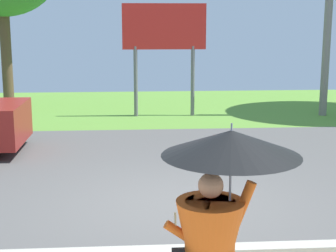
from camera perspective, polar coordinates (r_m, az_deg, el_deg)
The scene contains 4 objects.
ground_plane at distance 11.62m, azimuth -0.72°, elevation -3.67°, with size 40.00×22.00×0.20m.
monk_pedestrian at distance 4.65m, azimuth 5.24°, elevation -11.25°, with size 1.19×1.19×2.13m.
utility_pole at distance 17.25m, azimuth 17.13°, elevation 12.30°, with size 1.80×0.24×6.44m.
roadside_billboard at distance 16.41m, azimuth -0.41°, elevation 9.92°, with size 2.60×0.12×3.50m.
Camera 1 is at (-0.65, -8.25, 2.97)m, focal length 55.88 mm.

